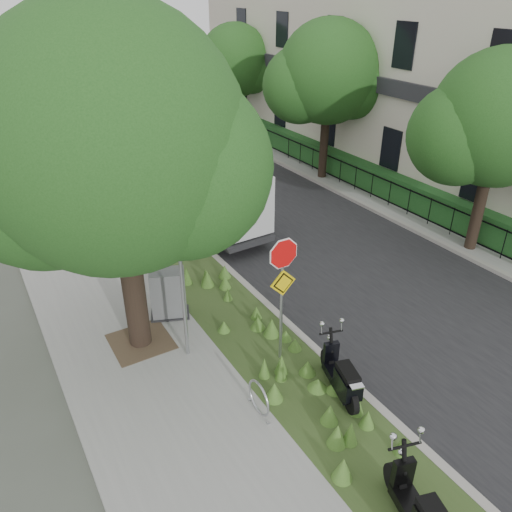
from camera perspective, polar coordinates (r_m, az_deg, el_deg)
The scene contains 20 objects.
ground at distance 12.28m, azimuth 9.89°, elevation -11.09°, with size 120.00×120.00×0.00m, color #4C5147.
sidewalk_near at distance 18.73m, azimuth -20.98°, elevation 2.39°, with size 3.50×60.00×0.12m, color gray.
verge at distance 19.25m, azimuth -13.05°, elevation 4.34°, with size 2.00×60.00×0.12m, color #344D21.
kerb_near at distance 19.54m, azimuth -10.29°, elevation 5.01°, with size 0.20×60.00×0.13m, color #9E9991.
road at distance 20.90m, azimuth -1.29°, elevation 6.91°, with size 7.00×60.00×0.01m, color black.
kerb_far at distance 22.69m, azimuth 6.50°, elevation 8.70°, with size 0.20×60.00×0.13m, color #9E9991.
footpath_far at distance 23.71m, azimuth 9.85°, elevation 9.33°, with size 3.20×60.00×0.12m, color gray.
street_tree_main at distance 10.50m, azimuth -16.36°, elevation 11.12°, with size 6.21×5.54×7.66m.
bare_post at distance 10.90m, azimuth -8.46°, elevation -2.88°, with size 0.08×0.08×4.00m.
bike_hoop at distance 10.37m, azimuth 0.32°, elevation -15.90°, with size 0.06×0.78×0.77m.
sign_assembly at distance 10.59m, azimuth 3.07°, elevation -2.31°, with size 0.94×0.08×3.22m.
fence_far at distance 22.90m, azimuth 8.01°, elevation 10.40°, with size 0.04×24.00×1.00m.
hedge_far at distance 23.33m, azimuth 9.39°, elevation 10.64°, with size 1.00×24.00×1.10m, color #18431C.
terrace_houses at distance 24.97m, azimuth 16.84°, elevation 19.29°, with size 7.40×26.40×8.20m.
far_tree_a at distance 16.57m, azimuth 25.67°, elevation 13.30°, with size 4.60×4.10×6.22m.
far_tree_b at distance 21.91m, azimuth 8.05°, elevation 19.54°, with size 4.83×4.31×6.56m.
far_tree_c at distance 28.61m, azimuth -2.56°, elevation 21.05°, with size 4.37×3.89×5.93m.
scooter_far at distance 10.81m, azimuth 9.93°, elevation -13.90°, with size 0.69×1.77×0.86m.
box_truck at distance 17.29m, azimuth -4.53°, elevation 6.94°, with size 2.05×4.76×2.12m.
utility_cabinet at distance 13.06m, azimuth -9.98°, elevation -4.33°, with size 1.16×0.97×1.31m.
Camera 1 is at (-6.52, -6.91, 7.79)m, focal length 35.00 mm.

